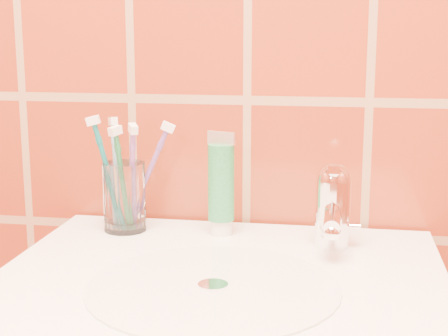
# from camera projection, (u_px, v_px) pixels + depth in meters

# --- Properties ---
(glass_tumbler) EXTENTS (0.07, 0.07, 0.10)m
(glass_tumbler) POSITION_uv_depth(u_px,v_px,m) (125.00, 197.00, 1.03)
(glass_tumbler) COLOR white
(glass_tumbler) RESTS_ON pedestal_sink
(toothpaste_tube) EXTENTS (0.04, 0.04, 0.15)m
(toothpaste_tube) POSITION_uv_depth(u_px,v_px,m) (221.00, 187.00, 1.00)
(toothpaste_tube) COLOR white
(toothpaste_tube) RESTS_ON pedestal_sink
(faucet) EXTENTS (0.05, 0.11, 0.12)m
(faucet) POSITION_uv_depth(u_px,v_px,m) (333.00, 203.00, 0.95)
(faucet) COLOR white
(faucet) RESTS_ON pedestal_sink
(toothbrush_0) EXTENTS (0.08, 0.09, 0.18)m
(toothbrush_0) POSITION_uv_depth(u_px,v_px,m) (132.00, 179.00, 1.01)
(toothbrush_0) COLOR #804A9E
(toothbrush_0) RESTS_ON glass_tumbler
(toothbrush_1) EXTENTS (0.07, 0.08, 0.18)m
(toothbrush_1) POSITION_uv_depth(u_px,v_px,m) (116.00, 174.00, 1.03)
(toothbrush_1) COLOR #71A6C9
(toothbrush_1) RESTS_ON glass_tumbler
(toothbrush_2) EXTENTS (0.09, 0.08, 0.18)m
(toothbrush_2) POSITION_uv_depth(u_px,v_px,m) (109.00, 175.00, 1.01)
(toothbrush_2) COLOR #0C686B
(toothbrush_2) RESTS_ON glass_tumbler
(toothbrush_3) EXTENTS (0.06, 0.08, 0.17)m
(toothbrush_3) POSITION_uv_depth(u_px,v_px,m) (123.00, 180.00, 1.01)
(toothbrush_3) COLOR #1D6F3C
(toothbrush_3) RESTS_ON glass_tumbler
(toothbrush_4) EXTENTS (0.11, 0.10, 0.17)m
(toothbrush_4) POSITION_uv_depth(u_px,v_px,m) (147.00, 177.00, 1.03)
(toothbrush_4) COLOR #6B428E
(toothbrush_4) RESTS_ON glass_tumbler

